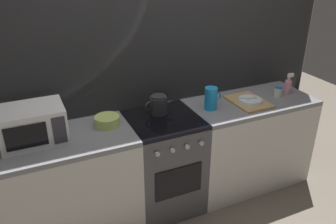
{
  "coord_description": "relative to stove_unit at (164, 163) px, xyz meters",
  "views": [
    {
      "loc": [
        -1.05,
        -2.38,
        2.21
      ],
      "look_at": [
        0.04,
        0.0,
        0.95
      ],
      "focal_mm": 37.02,
      "sensor_mm": 36.0,
      "label": 1
    }
  ],
  "objects": [
    {
      "name": "ground_plane",
      "position": [
        0.0,
        0.0,
        -0.45
      ],
      "size": [
        8.0,
        8.0,
        0.0
      ],
      "primitive_type": "plane",
      "color": "#6B6054"
    },
    {
      "name": "back_wall",
      "position": [
        0.0,
        0.32,
        0.75
      ],
      "size": [
        3.6,
        0.05,
        2.4
      ],
      "color": "gray",
      "rests_on": "ground_plane"
    },
    {
      "name": "counter_left",
      "position": [
        -0.9,
        0.0,
        0.0
      ],
      "size": [
        1.2,
        0.6,
        0.9
      ],
      "color": "silver",
      "rests_on": "ground_plane"
    },
    {
      "name": "stove_unit",
      "position": [
        0.0,
        0.0,
        0.0
      ],
      "size": [
        0.6,
        0.63,
        0.9
      ],
      "color": "#4C4C51",
      "rests_on": "ground_plane"
    },
    {
      "name": "counter_right",
      "position": [
        0.9,
        0.0,
        0.0
      ],
      "size": [
        1.2,
        0.6,
        0.9
      ],
      "color": "silver",
      "rests_on": "ground_plane"
    },
    {
      "name": "microwave",
      "position": [
        -1.02,
        0.06,
        0.59
      ],
      "size": [
        0.46,
        0.35,
        0.27
      ],
      "color": "white",
      "rests_on": "counter_left"
    },
    {
      "name": "kettle",
      "position": [
        0.0,
        0.11,
        0.53
      ],
      "size": [
        0.28,
        0.15,
        0.17
      ],
      "color": "#262628",
      "rests_on": "stove_unit"
    },
    {
      "name": "mixing_bowl",
      "position": [
        -0.46,
        0.07,
        0.49
      ],
      "size": [
        0.2,
        0.2,
        0.08
      ],
      "primitive_type": "cylinder",
      "color": "#B7D166",
      "rests_on": "counter_left"
    },
    {
      "name": "pitcher",
      "position": [
        0.46,
        0.0,
        0.55
      ],
      "size": [
        0.16,
        0.11,
        0.2
      ],
      "color": "#198CD8",
      "rests_on": "counter_right"
    },
    {
      "name": "dish_pile",
      "position": [
        0.84,
        -0.04,
        0.47
      ],
      "size": [
        0.3,
        0.4,
        0.06
      ],
      "color": "tan",
      "rests_on": "counter_right"
    },
    {
      "name": "spice_jar",
      "position": [
        1.19,
        -0.02,
        0.5
      ],
      "size": [
        0.08,
        0.08,
        0.1
      ],
      "color": "silver",
      "rests_on": "counter_right"
    },
    {
      "name": "spray_bottle",
      "position": [
        1.33,
        -0.0,
        0.53
      ],
      "size": [
        0.08,
        0.06,
        0.2
      ],
      "color": "pink",
      "rests_on": "counter_right"
    }
  ]
}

